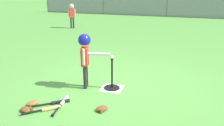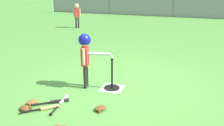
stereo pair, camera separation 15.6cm
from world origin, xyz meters
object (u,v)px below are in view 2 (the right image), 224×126
(fielder_deep_center, at_px, (77,12))
(glove_tossed_aside, at_px, (100,108))
(batting_tee, at_px, (112,84))
(glove_outfield_drop, at_px, (25,108))
(spare_bat_silver, at_px, (62,102))
(spare_bat_black, at_px, (56,101))
(glove_near_bats, at_px, (32,102))
(baseball_on_tee, at_px, (112,57))
(spare_bat_wood, at_px, (46,108))
(batter_child, at_px, (85,50))

(fielder_deep_center, distance_m, glove_tossed_aside, 7.88)
(batting_tee, height_order, glove_outfield_drop, batting_tee)
(spare_bat_silver, bearing_deg, fielder_deep_center, 113.73)
(fielder_deep_center, relative_size, spare_bat_silver, 1.51)
(spare_bat_black, distance_m, glove_near_bats, 0.42)
(batting_tee, distance_m, glove_near_bats, 1.60)
(baseball_on_tee, relative_size, spare_bat_black, 0.13)
(baseball_on_tee, height_order, fielder_deep_center, fielder_deep_center)
(spare_bat_silver, relative_size, glove_outfield_drop, 2.68)
(baseball_on_tee, bearing_deg, fielder_deep_center, 121.67)
(batting_tee, distance_m, spare_bat_black, 1.21)
(batting_tee, distance_m, glove_tossed_aside, 0.94)
(fielder_deep_center, relative_size, spare_bat_wood, 2.05)
(spare_bat_wood, bearing_deg, glove_near_bats, 164.73)
(baseball_on_tee, bearing_deg, glove_tossed_aside, -83.79)
(spare_bat_silver, relative_size, spare_bat_black, 1.29)
(fielder_deep_center, xyz_separation_m, spare_bat_silver, (3.02, -6.86, -0.68))
(spare_bat_wood, height_order, glove_tossed_aside, glove_tossed_aside)
(glove_outfield_drop, bearing_deg, spare_bat_wood, 21.36)
(spare_bat_wood, xyz_separation_m, spare_bat_black, (0.03, 0.27, 0.00))
(batter_child, distance_m, glove_outfield_drop, 1.57)
(batter_child, bearing_deg, baseball_on_tee, 11.11)
(baseball_on_tee, relative_size, spare_bat_wood, 0.14)
(batting_tee, bearing_deg, spare_bat_wood, -123.30)
(baseball_on_tee, distance_m, spare_bat_wood, 1.58)
(fielder_deep_center, relative_size, spare_bat_black, 1.95)
(spare_bat_wood, bearing_deg, spare_bat_black, 82.85)
(spare_bat_black, xyz_separation_m, glove_tossed_aside, (0.86, 0.01, 0.01))
(baseball_on_tee, xyz_separation_m, fielder_deep_center, (-3.67, 5.95, 0.04))
(baseball_on_tee, xyz_separation_m, glove_near_bats, (-1.15, -1.11, -0.64))
(spare_bat_black, bearing_deg, spare_bat_wood, -97.15)
(glove_near_bats, bearing_deg, batter_child, 58.26)
(glove_near_bats, bearing_deg, spare_bat_wood, -15.27)
(baseball_on_tee, bearing_deg, glove_near_bats, -135.96)
(spare_bat_wood, bearing_deg, batting_tee, 56.70)
(batting_tee, distance_m, spare_bat_silver, 1.13)
(spare_bat_wood, height_order, spare_bat_black, same)
(batting_tee, xyz_separation_m, spare_bat_wood, (-0.79, -1.21, -0.07))
(spare_bat_wood, relative_size, glove_tossed_aside, 1.98)
(glove_near_bats, bearing_deg, spare_bat_silver, 21.71)
(glove_outfield_drop, bearing_deg, glove_near_bats, 96.05)
(baseball_on_tee, relative_size, batter_child, 0.07)
(batting_tee, distance_m, baseball_on_tee, 0.58)
(glove_outfield_drop, bearing_deg, spare_bat_black, 47.34)
(batter_child, bearing_deg, fielder_deep_center, 117.46)
(fielder_deep_center, relative_size, glove_near_bats, 4.08)
(batter_child, height_order, glove_outfield_drop, batter_child)
(baseball_on_tee, relative_size, glove_outfield_drop, 0.27)
(spare_bat_black, height_order, glove_near_bats, glove_near_bats)
(batting_tee, bearing_deg, baseball_on_tee, 180.00)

